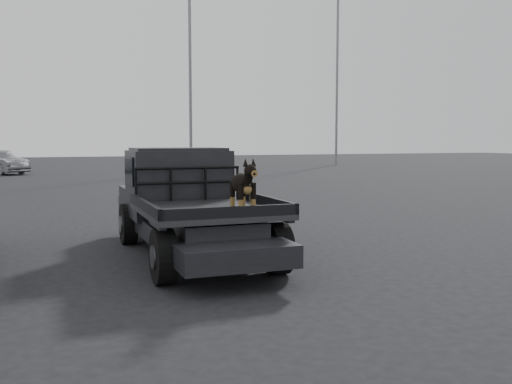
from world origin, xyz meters
name	(u,v)px	position (x,y,z in m)	size (l,w,h in m)	color
ground	(182,286)	(0.00, 0.00, 0.00)	(120.00, 120.00, 0.00)	black
flatbed_ute	(192,229)	(0.62, 1.89, 0.46)	(2.00, 5.40, 0.92)	black
ute_cab	(178,172)	(0.62, 2.84, 1.36)	(1.72, 1.30, 0.88)	black
headache_rack	(188,184)	(0.62, 2.09, 1.20)	(1.80, 0.08, 0.55)	black
dog	(243,188)	(0.87, 0.03, 1.29)	(0.32, 0.60, 0.74)	black
floodlight_mid	(190,50)	(6.83, 26.20, 7.23)	(1.08, 0.28, 13.26)	slate
floodlight_far	(337,60)	(19.56, 31.38, 7.91)	(1.08, 0.28, 14.62)	slate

